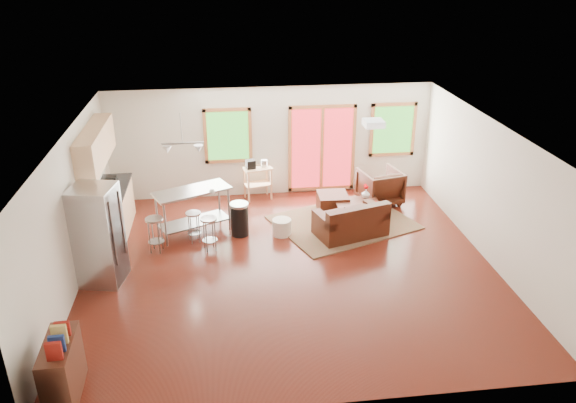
{
  "coord_description": "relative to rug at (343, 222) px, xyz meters",
  "views": [
    {
      "loc": [
        -1.15,
        -8.96,
        5.4
      ],
      "look_at": [
        0.0,
        0.3,
        1.2
      ],
      "focal_mm": 35.0,
      "sensor_mm": 36.0,
      "label": 1
    }
  ],
  "objects": [
    {
      "name": "kitchen_cart",
      "position": [
        -1.75,
        1.54,
        0.66
      ],
      "size": [
        0.72,
        0.55,
        0.98
      ],
      "rotation": [
        0.0,
        0.0,
        0.23
      ],
      "color": "tan",
      "rests_on": "floor"
    },
    {
      "name": "coffee_table",
      "position": [
        0.35,
        0.24,
        0.32
      ],
      "size": [
        0.96,
        0.58,
        0.38
      ],
      "rotation": [
        0.0,
        0.0,
        0.0
      ],
      "color": "#3C1D12",
      "rests_on": "floor"
    },
    {
      "name": "bar_stool_a",
      "position": [
        -3.88,
        -0.77,
        0.52
      ],
      "size": [
        0.41,
        0.41,
        0.72
      ],
      "rotation": [
        0.0,
        0.0,
        -0.23
      ],
      "color": "#B7BABC",
      "rests_on": "floor"
    },
    {
      "name": "bookshelf",
      "position": [
        -4.72,
        -4.6,
        0.43
      ],
      "size": [
        0.4,
        0.96,
        1.12
      ],
      "rotation": [
        0.0,
        0.0,
        0.03
      ],
      "color": "#3C1D12",
      "rests_on": "floor"
    },
    {
      "name": "left_wall",
      "position": [
        -5.14,
        -1.68,
        1.29
      ],
      "size": [
        0.02,
        7.0,
        2.6
      ],
      "primitive_type": "cube",
      "color": "beige",
      "rests_on": "ground"
    },
    {
      "name": "ceiling",
      "position": [
        -1.38,
        -1.68,
        2.6
      ],
      "size": [
        7.5,
        7.0,
        0.02
      ],
      "primitive_type": "cube",
      "color": "white",
      "rests_on": "ground"
    },
    {
      "name": "loveseat",
      "position": [
        0.03,
        -0.6,
        0.28
      ],
      "size": [
        1.58,
        1.17,
        0.75
      ],
      "rotation": [
        0.0,
        0.0,
        0.3
      ],
      "color": "black",
      "rests_on": "floor"
    },
    {
      "name": "front_wall",
      "position": [
        -1.38,
        -5.19,
        1.29
      ],
      "size": [
        7.5,
        0.02,
        2.6
      ],
      "primitive_type": "cube",
      "color": "beige",
      "rests_on": "ground"
    },
    {
      "name": "window_right",
      "position": [
        1.52,
        1.78,
        1.49
      ],
      "size": [
        1.1,
        0.05,
        1.3
      ],
      "color": "#205218",
      "rests_on": "back_wall"
    },
    {
      "name": "pendant_light",
      "position": [
        -3.28,
        -0.18,
        1.88
      ],
      "size": [
        0.8,
        0.18,
        0.79
      ],
      "color": "gray",
      "rests_on": "ceiling"
    },
    {
      "name": "window_left",
      "position": [
        -2.38,
        1.78,
        1.49
      ],
      "size": [
        1.1,
        0.05,
        1.3
      ],
      "color": "#205218",
      "rests_on": "back_wall"
    },
    {
      "name": "armchair",
      "position": [
        1.05,
        0.94,
        0.43
      ],
      "size": [
        1.03,
        0.98,
        0.89
      ],
      "primitive_type": "imported",
      "rotation": [
        0.0,
        0.0,
        3.37
      ],
      "color": "black",
      "rests_on": "floor"
    },
    {
      "name": "rug",
      "position": [
        0.0,
        0.0,
        0.0
      ],
      "size": [
        3.34,
        2.98,
        0.03
      ],
      "primitive_type": "cube",
      "rotation": [
        0.0,
        0.0,
        0.37
      ],
      "color": "#4E643E",
      "rests_on": "floor"
    },
    {
      "name": "french_doors",
      "position": [
        -0.18,
        1.78,
        1.09
      ],
      "size": [
        1.6,
        0.05,
        2.1
      ],
      "color": "#AA1C23",
      "rests_on": "back_wall"
    },
    {
      "name": "pouf",
      "position": [
        -1.38,
        -0.37,
        0.16
      ],
      "size": [
        0.47,
        0.47,
        0.34
      ],
      "primitive_type": "cylinder",
      "rotation": [
        0.0,
        0.0,
        0.24
      ],
      "color": "#EDE4CC",
      "rests_on": "floor"
    },
    {
      "name": "floor",
      "position": [
        -1.38,
        -1.68,
        -0.02
      ],
      "size": [
        7.5,
        7.0,
        0.02
      ],
      "primitive_type": "cube",
      "color": "#3C110A",
      "rests_on": "ground"
    },
    {
      "name": "island",
      "position": [
        -3.17,
        -0.07,
        0.65
      ],
      "size": [
        1.65,
        1.2,
        0.97
      ],
      "rotation": [
        0.0,
        0.0,
        0.43
      ],
      "color": "#B7BABC",
      "rests_on": "floor"
    },
    {
      "name": "ceiling_flush",
      "position": [
        0.22,
        -1.08,
        2.52
      ],
      "size": [
        0.35,
        0.35,
        0.12
      ],
      "primitive_type": "cube",
      "color": "white",
      "rests_on": "ceiling"
    },
    {
      "name": "trash_can",
      "position": [
        -2.24,
        -0.26,
        0.34
      ],
      "size": [
        0.5,
        0.5,
        0.7
      ],
      "rotation": [
        0.0,
        0.0,
        -0.42
      ],
      "color": "black",
      "rests_on": "floor"
    },
    {
      "name": "refrigerator",
      "position": [
        -4.72,
        -1.73,
        0.88
      ],
      "size": [
        0.84,
        0.83,
        1.8
      ],
      "rotation": [
        0.0,
        0.0,
        -0.2
      ],
      "color": "#B7BABC",
      "rests_on": "floor"
    },
    {
      "name": "cup",
      "position": [
        -2.76,
        -0.28,
        0.99
      ],
      "size": [
        0.13,
        0.11,
        0.11
      ],
      "primitive_type": "imported",
      "rotation": [
        0.0,
        0.0,
        -0.23
      ],
      "color": "white",
      "rests_on": "island"
    },
    {
      "name": "vase",
      "position": [
        0.57,
        0.38,
        0.5
      ],
      "size": [
        0.23,
        0.24,
        0.32
      ],
      "rotation": [
        0.0,
        0.0,
        0.29
      ],
      "color": "silver",
      "rests_on": "coffee_table"
    },
    {
      "name": "back_wall",
      "position": [
        -1.38,
        1.83,
        1.29
      ],
      "size": [
        7.5,
        0.02,
        2.6
      ],
      "primitive_type": "cube",
      "color": "beige",
      "rests_on": "ground"
    },
    {
      "name": "book",
      "position": [
        0.57,
        -0.09,
        0.54
      ],
      "size": [
        0.23,
        0.1,
        0.31
      ],
      "primitive_type": "imported",
      "rotation": [
        0.0,
        0.0,
        0.33
      ],
      "color": "maroon",
      "rests_on": "coffee_table"
    },
    {
      "name": "bar_stool_b",
      "position": [
        -3.16,
        -0.45,
        0.46
      ],
      "size": [
        0.38,
        0.38,
        0.64
      ],
      "rotation": [
        0.0,
        0.0,
        0.29
      ],
      "color": "#B7BABC",
      "rests_on": "floor"
    },
    {
      "name": "cabinets",
      "position": [
        -4.86,
        0.02,
        0.91
      ],
      "size": [
        0.64,
        2.24,
        2.3
      ],
      "color": "tan",
      "rests_on": "floor"
    },
    {
      "name": "right_wall",
      "position": [
        2.38,
        -1.68,
        1.29
      ],
      "size": [
        0.02,
        7.0,
        2.6
      ],
      "primitive_type": "cube",
      "color": "beige",
      "rests_on": "ground"
    },
    {
      "name": "bar_stool_c",
      "position": [
        -2.85,
        -0.83,
        0.5
      ],
      "size": [
        0.4,
        0.4,
        0.68
      ],
      "rotation": [
        0.0,
        0.0,
        0.26
      ],
      "color": "#B7BABC",
      "rests_on": "floor"
    },
    {
      "name": "ottoman",
      "position": [
        -0.13,
        0.57,
        0.2
      ],
      "size": [
        0.67,
        0.67,
        0.44
      ],
      "primitive_type": "cube",
      "rotation": [
        0.0,
        0.0,
        -0.03
      ],
      "color": "black",
      "rests_on": "floor"
    }
  ]
}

